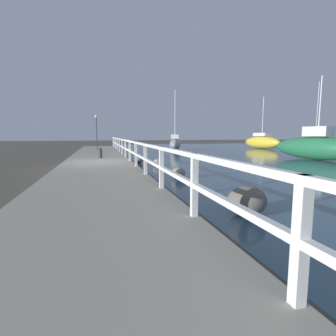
{
  "coord_description": "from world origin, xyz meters",
  "views": [
    {
      "loc": [
        0.1,
        -13.16,
        1.63
      ],
      "look_at": [
        2.71,
        -3.16,
        0.3
      ],
      "focal_mm": 28.0,
      "sensor_mm": 36.0,
      "label": 1
    }
  ],
  "objects": [
    {
      "name": "ground_plane",
      "position": [
        0.0,
        0.0,
        0.0
      ],
      "size": [
        120.0,
        120.0,
        0.0
      ],
      "primitive_type": "plane",
      "color": "#4C473D"
    },
    {
      "name": "sailboat_red",
      "position": [
        25.83,
        13.56,
        0.74
      ],
      "size": [
        2.79,
        4.0,
        7.89
      ],
      "rotation": [
        0.0,
        0.0,
        0.42
      ],
      "color": "red",
      "rests_on": "water_surface"
    },
    {
      "name": "railing",
      "position": [
        1.56,
        0.0,
        0.99
      ],
      "size": [
        0.1,
        32.5,
        1.03
      ],
      "color": "white",
      "rests_on": "dock_walkway"
    },
    {
      "name": "mooring_bollard",
      "position": [
        0.13,
        2.21,
        0.6
      ],
      "size": [
        0.21,
        0.21,
        0.59
      ],
      "color": "#333338",
      "rests_on": "dock_walkway"
    },
    {
      "name": "dock_walkway",
      "position": [
        0.0,
        0.0,
        0.15
      ],
      "size": [
        3.31,
        36.0,
        0.3
      ],
      "color": "gray",
      "rests_on": "ground"
    },
    {
      "name": "boulder_mid_strip",
      "position": [
        2.99,
        -0.01,
        0.19
      ],
      "size": [
        0.5,
        0.45,
        0.38
      ],
      "color": "gray",
      "rests_on": "ground"
    },
    {
      "name": "sailboat_yellow",
      "position": [
        18.27,
        13.48,
        0.78
      ],
      "size": [
        2.35,
        5.47,
        5.86
      ],
      "rotation": [
        0.0,
        0.0,
        0.17
      ],
      "color": "gold",
      "rests_on": "water_surface"
    },
    {
      "name": "boulder_far_strip",
      "position": [
        2.89,
        -3.97,
        0.21
      ],
      "size": [
        0.55,
        0.5,
        0.41
      ],
      "color": "gray",
      "rests_on": "ground"
    },
    {
      "name": "boulder_near_dock",
      "position": [
        2.24,
        1.67,
        0.18
      ],
      "size": [
        0.48,
        0.44,
        0.36
      ],
      "color": "#666056",
      "rests_on": "ground"
    },
    {
      "name": "sailboat_green",
      "position": [
        13.59,
        0.66,
        0.84
      ],
      "size": [
        2.97,
        6.11,
        5.23
      ],
      "rotation": [
        0.0,
        0.0,
        0.26
      ],
      "color": "#236B42",
      "rests_on": "water_surface"
    },
    {
      "name": "dock_lamp",
      "position": [
        -0.1,
        10.35,
        2.49
      ],
      "size": [
        0.26,
        0.26,
        2.98
      ],
      "color": "#2D2D33",
      "rests_on": "dock_walkway"
    },
    {
      "name": "sailboat_gray",
      "position": [
        7.42,
        12.06,
        0.69
      ],
      "size": [
        2.02,
        3.21,
        5.93
      ],
      "rotation": [
        0.0,
        0.0,
        -0.33
      ],
      "color": "gray",
      "rests_on": "water_surface"
    },
    {
      "name": "boulder_water_edge",
      "position": [
        2.94,
        -8.59,
        0.3
      ],
      "size": [
        0.8,
        0.72,
        0.6
      ],
      "color": "#666056",
      "rests_on": "ground"
    }
  ]
}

